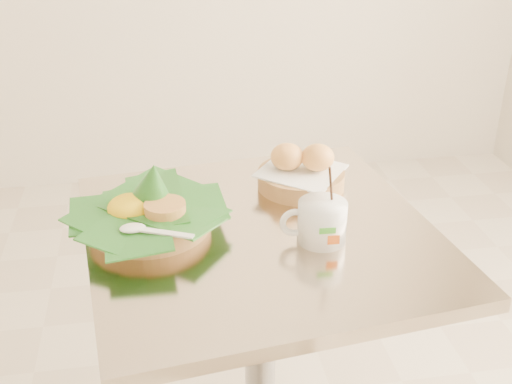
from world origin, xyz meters
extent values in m
cylinder|color=gray|center=(0.18, -0.05, 0.37)|extent=(0.07, 0.07, 0.69)
cube|color=beige|center=(0.18, -0.05, 0.73)|extent=(0.78, 0.78, 0.03)
cylinder|color=#A68147|center=(-0.04, 0.00, 0.77)|extent=(0.25, 0.25, 0.04)
cone|color=#1B5117|center=(-0.03, 0.01, 0.84)|extent=(0.14, 0.15, 0.13)
ellipsoid|color=yellow|center=(-0.08, 0.00, 0.80)|extent=(0.09, 0.09, 0.05)
cylinder|color=#CC9347|center=(-0.01, -0.03, 0.81)|extent=(0.08, 0.08, 0.02)
cylinder|color=#A68147|center=(0.31, 0.13, 0.77)|extent=(0.20, 0.20, 0.04)
cube|color=white|center=(0.31, 0.13, 0.79)|extent=(0.24, 0.24, 0.01)
ellipsoid|color=orange|center=(0.28, 0.14, 0.82)|extent=(0.08, 0.08, 0.06)
ellipsoid|color=orange|center=(0.34, 0.12, 0.82)|extent=(0.08, 0.08, 0.06)
cylinder|color=white|center=(0.30, -0.11, 0.79)|extent=(0.10, 0.10, 0.08)
torus|color=white|center=(0.24, -0.11, 0.79)|extent=(0.06, 0.02, 0.06)
cylinder|color=#502C16|center=(0.30, -0.11, 0.83)|extent=(0.09, 0.09, 0.01)
cylinder|color=black|center=(0.31, -0.10, 0.86)|extent=(0.03, 0.04, 0.12)
cube|color=green|center=(0.29, -0.16, 0.80)|extent=(0.03, 0.00, 0.01)
cube|color=orange|center=(0.31, -0.16, 0.78)|extent=(0.02, 0.00, 0.02)
camera|label=1|loc=(-0.01, -1.17, 1.42)|focal=45.00mm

